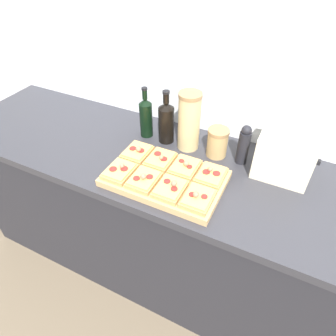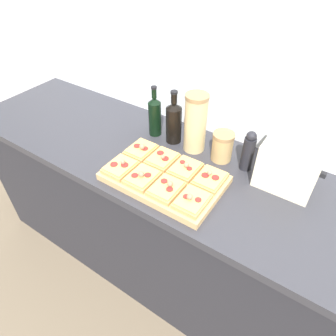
# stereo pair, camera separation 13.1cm
# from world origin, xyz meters

# --- Properties ---
(ground_plane) EXTENTS (12.00, 12.00, 0.00)m
(ground_plane) POSITION_xyz_m (0.00, 0.00, 0.00)
(ground_plane) COLOR brown
(wall_back) EXTENTS (6.00, 0.06, 2.50)m
(wall_back) POSITION_xyz_m (0.00, 0.67, 1.25)
(wall_back) COLOR silver
(wall_back) RESTS_ON ground_plane
(kitchen_counter) EXTENTS (2.63, 0.67, 0.93)m
(kitchen_counter) POSITION_xyz_m (0.00, 0.32, 0.46)
(kitchen_counter) COLOR #232328
(kitchen_counter) RESTS_ON ground_plane
(cutting_board) EXTENTS (0.51, 0.32, 0.03)m
(cutting_board) POSITION_xyz_m (-0.05, 0.18, 0.94)
(cutting_board) COLOR tan
(cutting_board) RESTS_ON kitchen_counter
(pizza_slice_back_left) EXTENTS (0.11, 0.14, 0.05)m
(pizza_slice_back_left) POSITION_xyz_m (-0.24, 0.26, 0.97)
(pizza_slice_back_left) COLOR tan
(pizza_slice_back_left) RESTS_ON cutting_board
(pizza_slice_back_midleft) EXTENTS (0.11, 0.14, 0.05)m
(pizza_slice_back_midleft) POSITION_xyz_m (-0.11, 0.26, 0.97)
(pizza_slice_back_midleft) COLOR tan
(pizza_slice_back_midleft) RESTS_ON cutting_board
(pizza_slice_back_midright) EXTENTS (0.11, 0.14, 0.05)m
(pizza_slice_back_midright) POSITION_xyz_m (0.01, 0.26, 0.97)
(pizza_slice_back_midright) COLOR tan
(pizza_slice_back_midright) RESTS_ON cutting_board
(pizza_slice_back_right) EXTENTS (0.11, 0.14, 0.05)m
(pizza_slice_back_right) POSITION_xyz_m (0.13, 0.26, 0.97)
(pizza_slice_back_right) COLOR tan
(pizza_slice_back_right) RESTS_ON cutting_board
(pizza_slice_front_left) EXTENTS (0.11, 0.14, 0.05)m
(pizza_slice_front_left) POSITION_xyz_m (-0.24, 0.11, 0.97)
(pizza_slice_front_left) COLOR tan
(pizza_slice_front_left) RESTS_ON cutting_board
(pizza_slice_front_midleft) EXTENTS (0.11, 0.14, 0.05)m
(pizza_slice_front_midleft) POSITION_xyz_m (-0.11, 0.11, 0.97)
(pizza_slice_front_midleft) COLOR tan
(pizza_slice_front_midleft) RESTS_ON cutting_board
(pizza_slice_front_midright) EXTENTS (0.11, 0.14, 0.05)m
(pizza_slice_front_midright) POSITION_xyz_m (0.01, 0.11, 0.97)
(pizza_slice_front_midright) COLOR tan
(pizza_slice_front_midright) RESTS_ON cutting_board
(pizza_slice_front_right) EXTENTS (0.11, 0.14, 0.05)m
(pizza_slice_front_right) POSITION_xyz_m (0.13, 0.11, 0.97)
(pizza_slice_front_right) COLOR tan
(pizza_slice_front_right) RESTS_ON cutting_board
(olive_oil_bottle) EXTENTS (0.07, 0.07, 0.27)m
(olive_oil_bottle) POSITION_xyz_m (-0.30, 0.46, 1.04)
(olive_oil_bottle) COLOR black
(olive_oil_bottle) RESTS_ON kitchen_counter
(wine_bottle) EXTENTS (0.08, 0.08, 0.28)m
(wine_bottle) POSITION_xyz_m (-0.18, 0.46, 1.04)
(wine_bottle) COLOR black
(wine_bottle) RESTS_ON kitchen_counter
(grain_jar_tall) EXTENTS (0.11, 0.11, 0.29)m
(grain_jar_tall) POSITION_xyz_m (-0.06, 0.46, 1.07)
(grain_jar_tall) COLOR tan
(grain_jar_tall) RESTS_ON kitchen_counter
(grain_jar_short) EXTENTS (0.10, 0.10, 0.14)m
(grain_jar_short) POSITION_xyz_m (0.09, 0.46, 1.00)
(grain_jar_short) COLOR tan
(grain_jar_short) RESTS_ON kitchen_counter
(pepper_mill) EXTENTS (0.05, 0.05, 0.20)m
(pepper_mill) POSITION_xyz_m (0.21, 0.46, 1.02)
(pepper_mill) COLOR black
(pepper_mill) RESTS_ON kitchen_counter
(toaster_oven) EXTENTS (0.26, 0.19, 0.20)m
(toaster_oven) POSITION_xyz_m (0.39, 0.46, 1.03)
(toaster_oven) COLOR beige
(toaster_oven) RESTS_ON kitchen_counter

